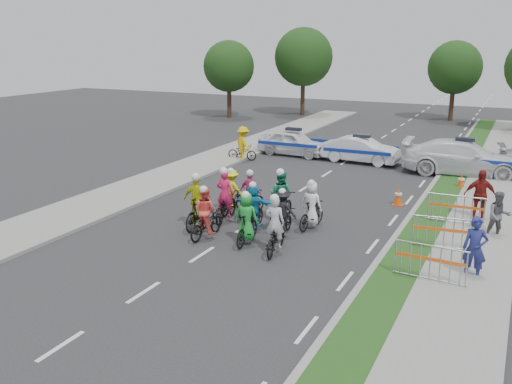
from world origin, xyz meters
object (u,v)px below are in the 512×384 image
at_px(rider_0, 275,233).
at_px(tree_0, 229,66).
at_px(rider_8, 281,202).
at_px(barrier_2, 456,211).
at_px(rider_1, 247,223).
at_px(rider_9, 251,198).
at_px(rider_7, 311,209).
at_px(parked_bike, 242,152).
at_px(police_car_2, 464,158).
at_px(cone_0, 398,197).
at_px(rider_10, 232,195).
at_px(barrier_1, 444,235).
at_px(tree_4, 455,68).
at_px(rider_3, 198,207).
at_px(spectator_2, 480,196).
at_px(rider_2, 206,218).
at_px(tree_3, 303,57).
at_px(spectator_0, 475,249).
at_px(spectator_1, 499,216).
at_px(barrier_0, 430,265).
at_px(police_car_0, 293,143).
at_px(cone_1, 461,182).
at_px(rider_4, 283,217).
at_px(rider_6, 225,203).
at_px(rider_5, 254,209).
at_px(police_car_1, 361,150).

bearing_deg(rider_0, tree_0, -67.53).
height_order(rider_8, barrier_2, rider_8).
height_order(rider_1, rider_9, rider_1).
distance_m(rider_7, parked_bike, 11.91).
distance_m(police_car_2, cone_0, 6.87).
height_order(rider_10, barrier_1, rider_10).
xyz_separation_m(rider_1, tree_4, (2.16, 32.54, 3.48)).
relative_size(rider_3, spectator_2, 1.05).
relative_size(barrier_2, parked_bike, 1.22).
bearing_deg(rider_2, tree_3, -71.07).
xyz_separation_m(parked_bike, tree_3, (-3.74, 18.86, 4.46)).
bearing_deg(tree_0, rider_0, -59.24).
relative_size(rider_3, spectator_0, 1.12).
bearing_deg(tree_4, cone_0, -87.08).
bearing_deg(spectator_1, barrier_0, -125.63).
relative_size(cone_0, parked_bike, 0.43).
xyz_separation_m(rider_7, tree_4, (0.82, 30.16, 3.49)).
relative_size(rider_7, police_car_0, 0.43).
bearing_deg(cone_1, rider_8, -124.77).
distance_m(barrier_0, cone_0, 7.63).
bearing_deg(barrier_1, rider_8, 174.88).
xyz_separation_m(rider_4, parked_bike, (-6.81, 10.40, -0.23)).
xyz_separation_m(rider_2, tree_0, (-13.31, 26.57, 3.51)).
bearing_deg(cone_0, rider_2, -126.97).
relative_size(rider_10, tree_3, 0.24).
bearing_deg(parked_bike, cone_1, -102.33).
height_order(rider_2, spectator_2, spectator_2).
distance_m(rider_1, spectator_0, 6.91).
bearing_deg(rider_8, rider_2, 56.75).
bearing_deg(police_car_2, cone_1, -178.76).
xyz_separation_m(rider_6, tree_4, (3.96, 30.68, 3.52)).
xyz_separation_m(police_car_0, tree_3, (-5.76, 16.39, 4.19)).
height_order(rider_1, cone_0, rider_1).
bearing_deg(barrier_2, rider_7, -150.91).
bearing_deg(barrier_2, tree_4, 97.62).
relative_size(rider_5, cone_1, 2.50).
bearing_deg(rider_10, police_car_2, -122.85).
height_order(rider_6, police_car_2, rider_6).
bearing_deg(rider_4, cone_0, -122.00).
bearing_deg(rider_6, spectator_1, -174.56).
distance_m(spectator_1, barrier_1, 2.46).
relative_size(rider_0, police_car_2, 0.34).
relative_size(barrier_1, barrier_2, 1.00).
relative_size(rider_4, rider_9, 0.93).
relative_size(police_car_0, barrier_1, 2.06).
distance_m(rider_2, police_car_0, 14.41).
distance_m(police_car_1, tree_3, 19.80).
height_order(rider_9, cone_0, rider_9).
xyz_separation_m(rider_3, barrier_0, (8.13, -1.32, -0.21)).
distance_m(police_car_2, parked_bike, 11.42).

